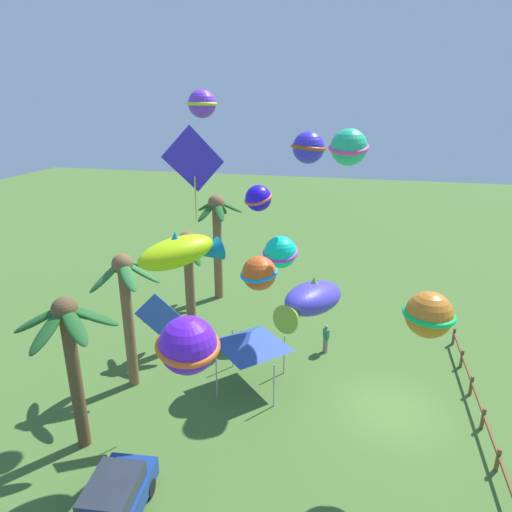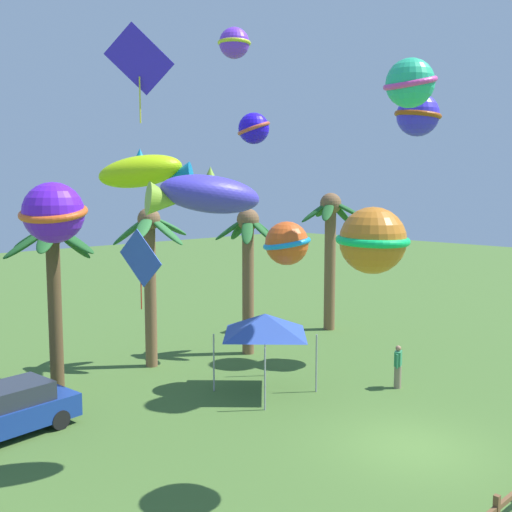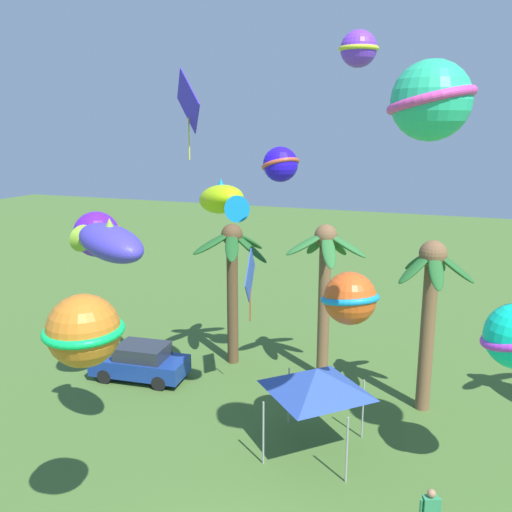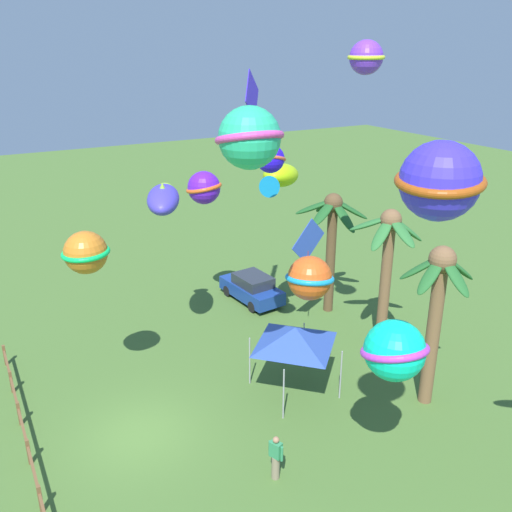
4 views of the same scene
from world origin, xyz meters
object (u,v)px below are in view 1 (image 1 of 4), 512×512
palm_tree_2 (69,341)px  kite_ball_2 (308,147)px  kite_ball_3 (258,198)px  kite_ball_10 (202,104)px  kite_fish_6 (181,252)px  festival_tent (252,339)px  kite_ball_8 (349,147)px  kite_fish_0 (311,300)px  kite_diamond_9 (161,318)px  kite_ball_5 (429,315)px  kite_ball_7 (280,252)px  parked_car_0 (112,504)px  palm_tree_1 (189,268)px  kite_ball_1 (188,345)px  palm_tree_0 (126,294)px  kite_ball_4 (259,273)px  palm_tree_3 (217,228)px  spectator_0 (326,338)px  kite_diamond_11 (194,161)px

palm_tree_2 → kite_ball_2: size_ratio=2.38×
kite_ball_3 → kite_ball_10: bearing=59.4°
kite_ball_2 → kite_fish_6: (-11.33, 2.94, -2.46)m
festival_tent → kite_ball_8: size_ratio=1.47×
kite_fish_0 → kite_diamond_9: bearing=71.7°
kite_ball_5 → kite_ball_7: size_ratio=0.89×
kite_fish_0 → parked_car_0: bearing=116.8°
palm_tree_1 → kite_ball_7: (2.52, -4.38, 0.35)m
kite_ball_1 → kite_ball_10: bearing=15.6°
kite_fish_0 → kite_ball_10: (5.80, 5.28, 5.47)m
palm_tree_0 → kite_ball_2: bearing=-38.5°
palm_tree_1 → kite_ball_4: (-2.06, -4.22, 0.85)m
kite_fish_6 → kite_ball_7: size_ratio=1.44×
palm_tree_3 → kite_ball_2: bearing=-106.5°
palm_tree_1 → festival_tent: palm_tree_1 is taller
festival_tent → kite_ball_8: 9.60m
kite_ball_10 → palm_tree_2: bearing=149.8°
palm_tree_3 → spectator_0: (-5.46, -7.64, -4.07)m
kite_fish_0 → kite_fish_6: bearing=73.1°
spectator_0 → kite_ball_7: size_ratio=0.75×
spectator_0 → kite_ball_2: kite_ball_2 is taller
kite_ball_5 → palm_tree_3: bearing=42.2°
kite_ball_10 → kite_ball_5: bearing=-113.0°
kite_fish_6 → kite_ball_8: kite_ball_8 is taller
palm_tree_3 → festival_tent: 10.56m
kite_ball_4 → palm_tree_0: bearing=110.7°
festival_tent → kite_ball_1: bearing=-178.6°
kite_ball_7 → kite_diamond_9: (-8.90, 3.05, 0.03)m
palm_tree_2 → kite_diamond_9: palm_tree_2 is taller
kite_ball_8 → palm_tree_0: bearing=115.1°
kite_ball_2 → kite_fish_6: kite_ball_2 is taller
festival_tent → kite_ball_10: bearing=76.5°
kite_fish_0 → kite_ball_5: 4.33m
kite_ball_7 → spectator_0: bearing=-122.6°
kite_diamond_11 → kite_ball_2: bearing=-9.5°
palm_tree_3 → kite_ball_7: palm_tree_3 is taller
kite_ball_1 → kite_fish_6: 4.51m
kite_fish_6 → kite_ball_7: kite_fish_6 is taller
kite_fish_0 → kite_ball_4: 7.19m
kite_ball_3 → kite_fish_6: size_ratio=0.50×
kite_ball_8 → kite_diamond_9: kite_ball_8 is taller
kite_ball_4 → kite_ball_5: size_ratio=1.30×
festival_tent → kite_ball_1: kite_ball_1 is taller
kite_fish_6 → kite_fish_0: bearing=-106.9°
spectator_0 → kite_ball_8: (-0.61, -0.56, 9.95)m
festival_tent → palm_tree_1: bearing=53.5°
kite_fish_0 → kite_diamond_11: bearing=80.0°
kite_fish_6 → kite_ball_10: kite_ball_10 is taller
palm_tree_2 → kite_ball_4: (6.23, -5.61, 0.72)m
palm_tree_2 → festival_tent: size_ratio=2.19×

